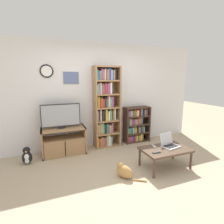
{
  "coord_description": "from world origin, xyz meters",
  "views": [
    {
      "loc": [
        -1.28,
        -2.47,
        1.73
      ],
      "look_at": [
        0.08,
        0.97,
        1.02
      ],
      "focal_mm": 28.0,
      "sensor_mm": 36.0,
      "label": 1
    }
  ],
  "objects_px": {
    "bookshelf_short": "(136,124)",
    "laptop": "(169,143)",
    "tv_stand": "(64,141)",
    "bookshelf_tall": "(105,107)",
    "penguin_figurine": "(27,156)",
    "television": "(61,116)",
    "cat": "(124,171)",
    "coffee_table": "(165,151)",
    "remote_near_laptop": "(154,146)",
    "remote_far_from_laptop": "(156,152)"
  },
  "relations": [
    {
      "from": "cat",
      "to": "laptop",
      "type": "bearing_deg",
      "value": -29.03
    },
    {
      "from": "bookshelf_tall",
      "to": "laptop",
      "type": "height_order",
      "value": "bookshelf_tall"
    },
    {
      "from": "remote_near_laptop",
      "to": "penguin_figurine",
      "type": "height_order",
      "value": "remote_near_laptop"
    },
    {
      "from": "bookshelf_tall",
      "to": "laptop",
      "type": "relative_size",
      "value": 5.32
    },
    {
      "from": "tv_stand",
      "to": "cat",
      "type": "relative_size",
      "value": 2.12
    },
    {
      "from": "television",
      "to": "cat",
      "type": "distance_m",
      "value": 1.86
    },
    {
      "from": "cat",
      "to": "bookshelf_short",
      "type": "bearing_deg",
      "value": 20.1
    },
    {
      "from": "bookshelf_short",
      "to": "laptop",
      "type": "bearing_deg",
      "value": -91.34
    },
    {
      "from": "remote_near_laptop",
      "to": "bookshelf_short",
      "type": "bearing_deg",
      "value": -88.46
    },
    {
      "from": "tv_stand",
      "to": "bookshelf_short",
      "type": "height_order",
      "value": "bookshelf_short"
    },
    {
      "from": "bookshelf_tall",
      "to": "remote_near_laptop",
      "type": "xyz_separation_m",
      "value": [
        0.55,
        -1.32,
        -0.62
      ]
    },
    {
      "from": "television",
      "to": "laptop",
      "type": "distance_m",
      "value": 2.39
    },
    {
      "from": "bookshelf_tall",
      "to": "bookshelf_short",
      "type": "relative_size",
      "value": 2.08
    },
    {
      "from": "laptop",
      "to": "remote_near_laptop",
      "type": "xyz_separation_m",
      "value": [
        -0.3,
        0.09,
        -0.05
      ]
    },
    {
      "from": "television",
      "to": "remote_far_from_laptop",
      "type": "distance_m",
      "value": 2.19
    },
    {
      "from": "remote_near_laptop",
      "to": "remote_far_from_laptop",
      "type": "bearing_deg",
      "value": 80.06
    },
    {
      "from": "tv_stand",
      "to": "bookshelf_short",
      "type": "bearing_deg",
      "value": 3.74
    },
    {
      "from": "tv_stand",
      "to": "laptop",
      "type": "relative_size",
      "value": 2.55
    },
    {
      "from": "coffee_table",
      "to": "cat",
      "type": "distance_m",
      "value": 0.93
    },
    {
      "from": "coffee_table",
      "to": "penguin_figurine",
      "type": "relative_size",
      "value": 2.52
    },
    {
      "from": "penguin_figurine",
      "to": "remote_near_laptop",
      "type": "bearing_deg",
      "value": -22.41
    },
    {
      "from": "bookshelf_short",
      "to": "remote_far_from_laptop",
      "type": "bearing_deg",
      "value": -105.93
    },
    {
      "from": "bookshelf_short",
      "to": "cat",
      "type": "height_order",
      "value": "bookshelf_short"
    },
    {
      "from": "tv_stand",
      "to": "penguin_figurine",
      "type": "height_order",
      "value": "tv_stand"
    },
    {
      "from": "tv_stand",
      "to": "cat",
      "type": "distance_m",
      "value": 1.66
    },
    {
      "from": "tv_stand",
      "to": "penguin_figurine",
      "type": "xyz_separation_m",
      "value": [
        -0.77,
        -0.23,
        -0.15
      ]
    },
    {
      "from": "penguin_figurine",
      "to": "tv_stand",
      "type": "bearing_deg",
      "value": 16.52
    },
    {
      "from": "bookshelf_short",
      "to": "television",
      "type": "bearing_deg",
      "value": -176.84
    },
    {
      "from": "bookshelf_short",
      "to": "laptop",
      "type": "xyz_separation_m",
      "value": [
        -0.03,
        -1.43,
        -0.03
      ]
    },
    {
      "from": "penguin_figurine",
      "to": "cat",
      "type": "bearing_deg",
      "value": -35.83
    },
    {
      "from": "laptop",
      "to": "penguin_figurine",
      "type": "distance_m",
      "value": 2.9
    },
    {
      "from": "remote_far_from_laptop",
      "to": "coffee_table",
      "type": "bearing_deg",
      "value": -66.98
    },
    {
      "from": "bookshelf_short",
      "to": "coffee_table",
      "type": "bearing_deg",
      "value": -96.63
    },
    {
      "from": "remote_near_laptop",
      "to": "penguin_figurine",
      "type": "xyz_separation_m",
      "value": [
        -2.38,
        0.98,
        -0.24
      ]
    },
    {
      "from": "tv_stand",
      "to": "laptop",
      "type": "height_order",
      "value": "laptop"
    },
    {
      "from": "television",
      "to": "coffee_table",
      "type": "height_order",
      "value": "television"
    },
    {
      "from": "television",
      "to": "bookshelf_short",
      "type": "xyz_separation_m",
      "value": [
        1.98,
        0.11,
        -0.42
      ]
    },
    {
      "from": "bookshelf_tall",
      "to": "bookshelf_short",
      "type": "xyz_separation_m",
      "value": [
        0.88,
        0.01,
        -0.54
      ]
    },
    {
      "from": "remote_near_laptop",
      "to": "coffee_table",
      "type": "bearing_deg",
      "value": 148.85
    },
    {
      "from": "television",
      "to": "remote_near_laptop",
      "type": "distance_m",
      "value": 2.12
    },
    {
      "from": "tv_stand",
      "to": "penguin_figurine",
      "type": "bearing_deg",
      "value": -163.48
    },
    {
      "from": "tv_stand",
      "to": "cat",
      "type": "height_order",
      "value": "tv_stand"
    },
    {
      "from": "tv_stand",
      "to": "bookshelf_short",
      "type": "xyz_separation_m",
      "value": [
        1.94,
        0.13,
        0.17
      ]
    },
    {
      "from": "coffee_table",
      "to": "laptop",
      "type": "xyz_separation_m",
      "value": [
        0.14,
        0.07,
        0.11
      ]
    },
    {
      "from": "bookshelf_short",
      "to": "remote_near_laptop",
      "type": "bearing_deg",
      "value": -103.88
    },
    {
      "from": "bookshelf_tall",
      "to": "cat",
      "type": "xyz_separation_m",
      "value": [
        -0.2,
        -1.52,
        -0.9
      ]
    },
    {
      "from": "television",
      "to": "cat",
      "type": "xyz_separation_m",
      "value": [
        0.9,
        -1.42,
        -0.78
      ]
    },
    {
      "from": "bookshelf_short",
      "to": "bookshelf_tall",
      "type": "bearing_deg",
      "value": -179.06
    },
    {
      "from": "tv_stand",
      "to": "remote_near_laptop",
      "type": "bearing_deg",
      "value": -36.94
    },
    {
      "from": "laptop",
      "to": "penguin_figurine",
      "type": "xyz_separation_m",
      "value": [
        -2.68,
        1.07,
        -0.29
      ]
    }
  ]
}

